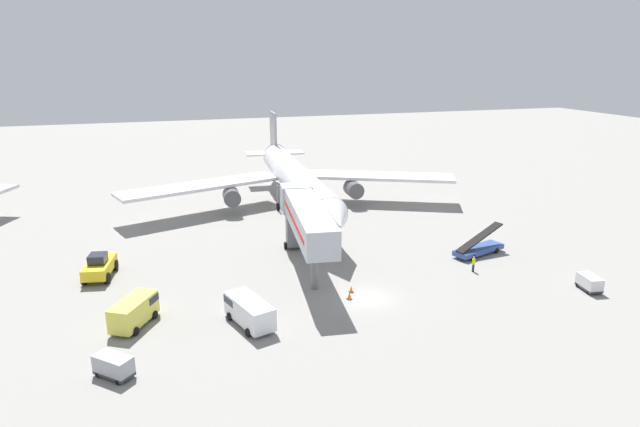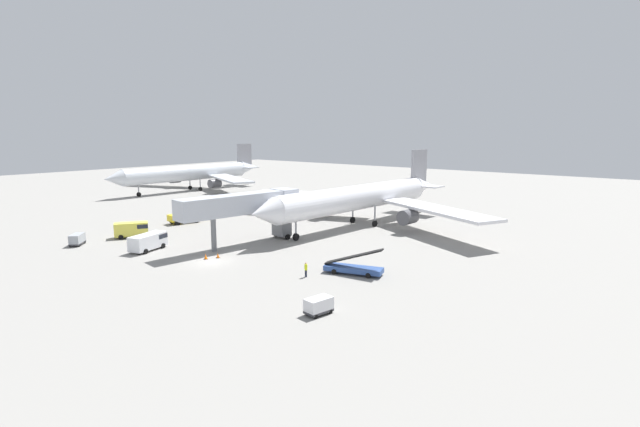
% 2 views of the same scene
% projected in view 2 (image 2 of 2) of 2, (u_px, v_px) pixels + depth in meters
% --- Properties ---
extents(ground_plane, '(300.00, 300.00, 0.00)m').
position_uv_depth(ground_plane, '(212.00, 262.00, 58.24)').
color(ground_plane, gray).
extents(airplane_at_gate, '(49.25, 46.78, 12.29)m').
position_uv_depth(airplane_at_gate, '(362.00, 197.00, 80.03)').
color(airplane_at_gate, silver).
rests_on(airplane_at_gate, ground).
extents(jet_bridge, '(5.57, 18.78, 7.36)m').
position_uv_depth(jet_bridge, '(247.00, 206.00, 66.25)').
color(jet_bridge, '#B2B7C1').
rests_on(jet_bridge, ground).
extents(pushback_tug, '(3.34, 5.59, 2.55)m').
position_uv_depth(pushback_tug, '(184.00, 216.00, 82.58)').
color(pushback_tug, yellow).
rests_on(pushback_tug, ground).
extents(belt_loader_truck, '(6.85, 3.84, 3.16)m').
position_uv_depth(belt_loader_truck, '(353.00, 267.00, 53.25)').
color(belt_loader_truck, '#2D4C8E').
rests_on(belt_loader_truck, ground).
extents(service_van_near_center, '(3.57, 5.80, 2.20)m').
position_uv_depth(service_van_near_center, '(149.00, 241.00, 63.87)').
color(service_van_near_center, white).
rests_on(service_van_near_center, ground).
extents(service_van_near_right, '(4.11, 5.08, 2.27)m').
position_uv_depth(service_van_near_right, '(132.00, 229.00, 71.54)').
color(service_van_near_right, '#E5DB4C').
rests_on(service_van_near_right, ground).
extents(baggage_cart_near_left, '(1.75, 2.63, 1.47)m').
position_uv_depth(baggage_cart_near_left, '(319.00, 305.00, 41.57)').
color(baggage_cart_near_left, '#38383D').
rests_on(baggage_cart_near_left, ground).
extents(baggage_cart_rear_left, '(2.91, 2.90, 1.58)m').
position_uv_depth(baggage_cart_rear_left, '(77.00, 239.00, 66.69)').
color(baggage_cart_rear_left, '#38383D').
rests_on(baggage_cart_rear_left, ground).
extents(ground_crew_worker_foreground, '(0.34, 0.34, 1.67)m').
position_uv_depth(ground_crew_worker_foreground, '(306.00, 269.00, 52.12)').
color(ground_crew_worker_foreground, '#1E2333').
rests_on(ground_crew_worker_foreground, ground).
extents(safety_cone_alpha, '(0.46, 0.46, 0.71)m').
position_uv_depth(safety_cone_alpha, '(206.00, 256.00, 59.47)').
color(safety_cone_alpha, black).
rests_on(safety_cone_alpha, ground).
extents(safety_cone_bravo, '(0.43, 0.43, 0.66)m').
position_uv_depth(safety_cone_bravo, '(218.00, 255.00, 60.08)').
color(safety_cone_bravo, black).
rests_on(safety_cone_bravo, ground).
extents(airplane_background, '(49.53, 47.16, 12.09)m').
position_uv_depth(airplane_background, '(193.00, 173.00, 126.95)').
color(airplane_background, silver).
rests_on(airplane_background, ground).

